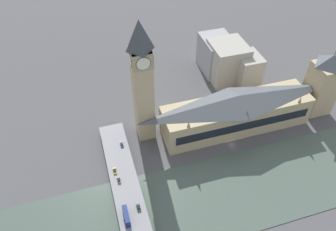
# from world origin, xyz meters

# --- Properties ---
(ground_plane) EXTENTS (600.00, 600.00, 0.00)m
(ground_plane) POSITION_xyz_m (0.00, 0.00, 0.00)
(ground_plane) COLOR #4C4C4F
(river_water) EXTENTS (50.43, 360.00, 0.30)m
(river_water) POSITION_xyz_m (-31.21, 0.00, 0.15)
(river_water) COLOR #47564C
(river_water) RESTS_ON ground_plane
(parliament_hall) EXTENTS (23.36, 96.10, 27.07)m
(parliament_hall) POSITION_xyz_m (14.45, -8.00, 13.44)
(parliament_hall) COLOR tan
(parliament_hall) RESTS_ON ground_plane
(clock_tower) EXTENTS (11.96, 11.96, 80.72)m
(clock_tower) POSITION_xyz_m (24.93, 49.44, 43.17)
(clock_tower) COLOR tan
(clock_tower) RESTS_ON ground_plane
(victoria_tower) EXTENTS (16.74, 16.74, 48.40)m
(victoria_tower) POSITION_xyz_m (14.51, -68.42, 22.20)
(victoria_tower) COLOR tan
(victoria_tower) RESTS_ON ground_plane
(road_bridge) EXTENTS (132.86, 15.16, 4.22)m
(road_bridge) POSITION_xyz_m (-31.21, 70.40, 3.35)
(road_bridge) COLOR slate
(road_bridge) RESTS_ON ground_plane
(double_decker_bus_mid) EXTENTS (10.47, 2.59, 5.08)m
(double_decker_bus_mid) POSITION_xyz_m (-32.68, 73.69, 7.02)
(double_decker_bus_mid) COLOR navy
(double_decker_bus_mid) RESTS_ON road_bridge
(car_northbound_mid) EXTENTS (4.20, 1.91, 1.37)m
(car_northbound_mid) POSITION_xyz_m (-2.06, 74.30, 4.91)
(car_northbound_mid) COLOR gold
(car_northbound_mid) RESTS_ON road_bridge
(car_southbound_lead) EXTENTS (3.94, 1.75, 1.52)m
(car_southbound_lead) POSITION_xyz_m (-8.96, 73.24, 4.97)
(car_southbound_lead) COLOR slate
(car_southbound_lead) RESTS_ON road_bridge
(car_southbound_tail) EXTENTS (4.14, 1.88, 1.49)m
(car_southbound_tail) POSITION_xyz_m (-28.57, 66.66, 4.96)
(car_southbound_tail) COLOR #2D5638
(car_southbound_tail) RESTS_ON road_bridge
(car_southbound_extra) EXTENTS (4.01, 1.77, 1.47)m
(car_southbound_extra) POSITION_xyz_m (16.30, 66.71, 4.95)
(car_southbound_extra) COLOR navy
(car_southbound_extra) RESTS_ON road_bridge
(city_block_west) EXTENTS (20.76, 16.72, 24.91)m
(city_block_west) POSITION_xyz_m (54.23, -35.20, 12.45)
(city_block_west) COLOR #A39E93
(city_block_west) RESTS_ON ground_plane
(city_block_center) EXTENTS (28.70, 22.18, 27.35)m
(city_block_center) POSITION_xyz_m (77.97, -20.80, 13.68)
(city_block_center) COLOR #939399
(city_block_center) RESTS_ON ground_plane
(city_block_east) EXTENTS (26.76, 25.55, 29.55)m
(city_block_east) POSITION_xyz_m (65.32, -23.87, 14.77)
(city_block_east) COLOR #A39E93
(city_block_east) RESTS_ON ground_plane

